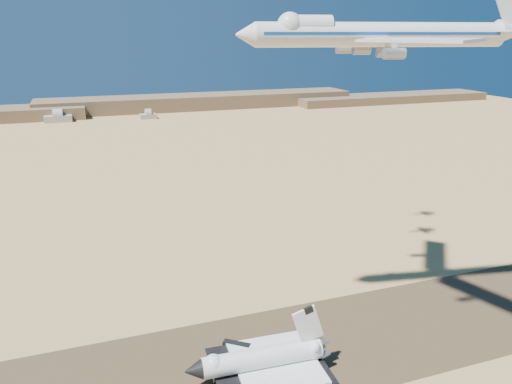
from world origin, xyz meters
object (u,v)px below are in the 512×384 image
object	(u,v)px
carrier_747	(373,34)
chase_jet_d	(366,31)
crew_a	(300,380)
chase_jet_c	(359,39)
shuttle	(261,360)

from	to	relation	value
carrier_747	chase_jet_d	xyz separation A→B (m)	(36.82, 63.81, 1.32)
crew_a	chase_jet_c	bearing A→B (deg)	-47.36
chase_jet_c	chase_jet_d	world-z (taller)	chase_jet_d
shuttle	chase_jet_d	distance (m)	145.24
carrier_747	crew_a	bearing A→B (deg)	-131.94
shuttle	carrier_747	xyz separation A→B (m)	(41.26, 17.85, 89.96)
chase_jet_c	crew_a	bearing A→B (deg)	-125.09
chase_jet_c	shuttle	bearing A→B (deg)	-132.55
crew_a	chase_jet_c	xyz separation A→B (m)	(53.32, 67.83, 93.09)
carrier_747	chase_jet_d	world-z (taller)	carrier_747
chase_jet_d	carrier_747	bearing A→B (deg)	-114.49
chase_jet_c	chase_jet_d	bearing A→B (deg)	56.01
carrier_747	chase_jet_c	bearing A→B (deg)	74.43
crew_a	chase_jet_d	world-z (taller)	chase_jet_d
carrier_747	crew_a	distance (m)	102.75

